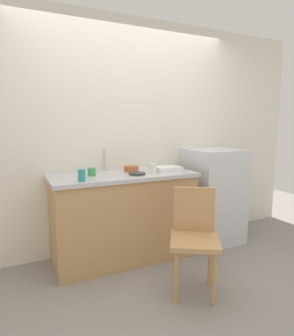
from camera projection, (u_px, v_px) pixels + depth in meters
ground_plane at (167, 283)px, 2.65m from camera, size 8.00×8.00×0.00m
back_wall at (126, 136)px, 3.34m from camera, size 4.80×0.10×2.60m
cabinet_base at (124, 218)px, 3.09m from camera, size 1.47×0.60×0.88m
countertop at (123, 176)px, 3.02m from camera, size 1.51×0.64×0.04m
faucet at (105, 160)px, 3.17m from camera, size 0.02×0.02×0.24m
refrigerator at (213, 195)px, 3.56m from camera, size 0.60×0.61×1.14m
chair at (194, 235)px, 2.47m from camera, size 0.55×0.55×0.89m
dish_tray at (167, 169)px, 3.18m from camera, size 0.28×0.20×0.05m
terracotta_bowl at (131, 169)px, 3.17m from camera, size 0.16×0.16×0.06m
hotplate at (137, 174)px, 2.96m from camera, size 0.17×0.17×0.02m
cup_white at (153, 168)px, 3.05m from camera, size 0.07×0.07×0.10m
cup_teal at (82, 175)px, 2.61m from camera, size 0.07×0.07×0.11m
cup_green at (92, 172)px, 2.89m from camera, size 0.08×0.08×0.08m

